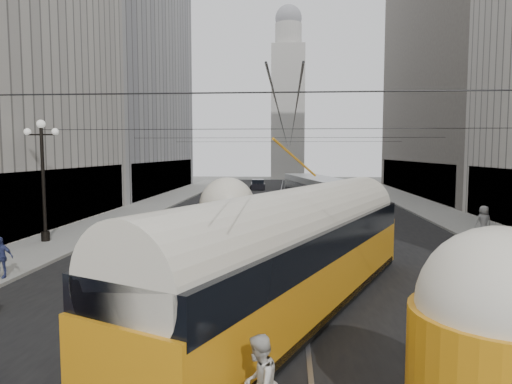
# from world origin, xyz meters

# --- Properties ---
(road) EXTENTS (20.00, 85.00, 0.02)m
(road) POSITION_xyz_m (0.00, 32.50, 0.00)
(road) COLOR black
(road) RESTS_ON ground
(sidewalk_left) EXTENTS (4.00, 72.00, 0.15)m
(sidewalk_left) POSITION_xyz_m (-12.00, 36.00, 0.07)
(sidewalk_left) COLOR gray
(sidewalk_left) RESTS_ON ground
(sidewalk_right) EXTENTS (4.00, 72.00, 0.15)m
(sidewalk_right) POSITION_xyz_m (12.00, 36.00, 0.07)
(sidewalk_right) COLOR gray
(sidewalk_right) RESTS_ON ground
(rail_left) EXTENTS (0.12, 85.00, 0.04)m
(rail_left) POSITION_xyz_m (-0.75, 32.50, 0.00)
(rail_left) COLOR gray
(rail_left) RESTS_ON ground
(rail_right) EXTENTS (0.12, 85.00, 0.04)m
(rail_right) POSITION_xyz_m (0.75, 32.50, 0.00)
(rail_right) COLOR gray
(rail_right) RESTS_ON ground
(building_left_far) EXTENTS (12.60, 28.60, 28.60)m
(building_left_far) POSITION_xyz_m (-19.99, 48.00, 14.31)
(building_left_far) COLOR #999999
(building_left_far) RESTS_ON ground
(building_right_far) EXTENTS (12.60, 32.60, 32.60)m
(building_right_far) POSITION_xyz_m (20.00, 48.00, 16.31)
(building_right_far) COLOR #514C47
(building_right_far) RESTS_ON ground
(distant_tower) EXTENTS (6.00, 6.00, 31.36)m
(distant_tower) POSITION_xyz_m (0.00, 80.00, 14.97)
(distant_tower) COLOR #B2AFA8
(distant_tower) RESTS_ON ground
(lamppost_left_mid) EXTENTS (1.86, 0.44, 6.37)m
(lamppost_left_mid) POSITION_xyz_m (-12.60, 18.00, 3.74)
(lamppost_left_mid) COLOR black
(lamppost_left_mid) RESTS_ON sidewalk_left
(catenary) EXTENTS (25.00, 72.00, 0.23)m
(catenary) POSITION_xyz_m (0.12, 31.49, 5.88)
(catenary) COLOR black
(catenary) RESTS_ON ground
(streetcar) EXTENTS (8.75, 15.88, 3.77)m
(streetcar) POSITION_xyz_m (0.50, 8.69, 1.84)
(streetcar) COLOR orange
(streetcar) RESTS_ON ground
(city_bus) EXTENTS (4.86, 12.14, 2.99)m
(city_bus) POSITION_xyz_m (2.32, 29.12, 1.64)
(city_bus) COLOR #B3B7B9
(city_bus) RESTS_ON ground
(sedan_white_far) EXTENTS (2.45, 4.28, 1.27)m
(sedan_white_far) POSITION_xyz_m (3.15, 40.01, 0.57)
(sedan_white_far) COLOR white
(sedan_white_far) RESTS_ON ground
(sedan_dark_far) EXTENTS (2.09, 4.30, 1.31)m
(sedan_dark_far) POSITION_xyz_m (-3.80, 54.14, 0.59)
(sedan_dark_far) COLOR black
(sedan_dark_far) RESTS_ON ground
(pedestrian_sidewalk_right) EXTENTS (0.93, 0.65, 1.78)m
(pedestrian_sidewalk_right) POSITION_xyz_m (10.90, 20.56, 1.04)
(pedestrian_sidewalk_right) COLOR gray
(pedestrian_sidewalk_right) RESTS_ON sidewalk_right
(pedestrian_sidewalk_left) EXTENTS (0.97, 0.65, 1.55)m
(pedestrian_sidewalk_left) POSITION_xyz_m (-10.50, 11.05, 0.92)
(pedestrian_sidewalk_left) COLOR navy
(pedestrian_sidewalk_left) RESTS_ON sidewalk_left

